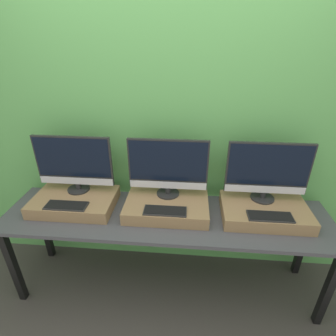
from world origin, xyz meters
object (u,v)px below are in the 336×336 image
monitor_left (74,163)px  monitor_right (268,170)px  keyboard_left (66,206)px  keyboard_right (270,216)px  monitor_center (168,167)px  keyboard_center (165,211)px

monitor_left → monitor_right: bearing=0.0°
keyboard_left → keyboard_right: same height
monitor_center → keyboard_left: bearing=-162.3°
keyboard_left → keyboard_center: 0.71m
keyboard_left → keyboard_center: (0.71, 0.00, 0.00)m
keyboard_left → monitor_center: (0.71, 0.23, 0.23)m
keyboard_left → keyboard_right: size_ratio=1.00×
monitor_right → keyboard_left: bearing=-170.9°
keyboard_left → keyboard_center: size_ratio=1.00×
monitor_left → keyboard_left: (0.00, -0.23, -0.23)m
keyboard_left → keyboard_right: bearing=0.0°
monitor_center → keyboard_center: size_ratio=1.96×
monitor_center → keyboard_center: (0.00, -0.23, -0.23)m
monitor_right → keyboard_right: size_ratio=1.96×
keyboard_left → monitor_center: bearing=17.7°
keyboard_center → keyboard_right: size_ratio=1.00×
monitor_right → monitor_left: bearing=180.0°
keyboard_left → monitor_center: 0.78m
keyboard_center → keyboard_right: (0.71, 0.00, 0.00)m
monitor_center → monitor_left: bearing=180.0°
monitor_left → keyboard_left: bearing=-90.0°
monitor_right → monitor_center: bearing=180.0°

